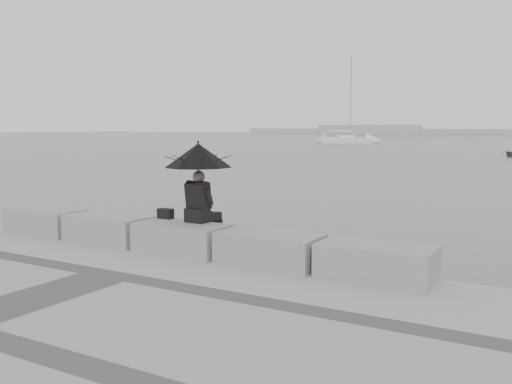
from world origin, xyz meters
The scene contains 9 objects.
ground centered at (0.00, 0.00, 0.00)m, with size 360.00×360.00×0.00m, color #494B4E.
stone_block_far_left centered at (-3.40, -0.45, 0.75)m, with size 1.60×0.80×0.50m, color slate.
stone_block_left centered at (-1.70, -0.45, 0.75)m, with size 1.60×0.80×0.50m, color slate.
stone_block_centre centered at (0.00, -0.45, 0.75)m, with size 1.60×0.80×0.50m, color slate.
stone_block_right centered at (1.70, -0.45, 0.75)m, with size 1.60×0.80×0.50m, color slate.
stone_block_far_right centered at (3.40, -0.45, 0.75)m, with size 1.60×0.80×0.50m, color slate.
seated_person centered at (0.14, -0.16, 2.00)m, with size 1.18×1.18×1.39m.
bag centered at (-0.58, -0.16, 1.09)m, with size 0.27×0.16×0.18m, color black.
sailboat_left centered at (-25.48, 72.42, 0.53)m, with size 7.46×4.22×12.90m.
Camera 1 is at (5.88, -8.01, 2.65)m, focal length 40.00 mm.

